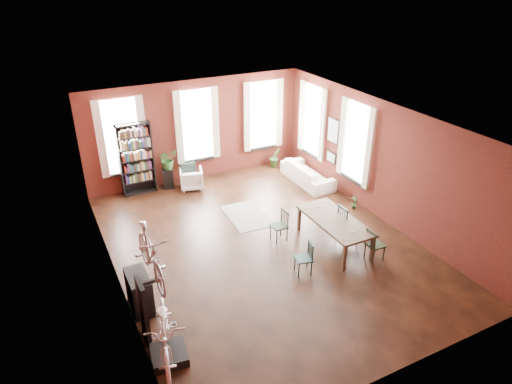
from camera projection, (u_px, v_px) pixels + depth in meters
room at (261, 156)px, 10.98m from camera, size 9.00×9.04×3.22m
dining_table at (334, 232)px, 11.22m from camera, size 0.97×2.12×0.72m
dining_chair_a at (303, 258)px, 10.17m from camera, size 0.44×0.44×0.78m
dining_chair_b at (279, 226)px, 11.40m from camera, size 0.39×0.39×0.81m
dining_chair_c at (375, 245)px, 10.64m from camera, size 0.38×0.38×0.82m
dining_chair_d at (348, 223)px, 11.40m from camera, size 0.44×0.44×0.95m
bookshelf at (136, 159)px, 13.47m from camera, size 1.00×0.32×2.20m
white_armchair at (191, 178)px, 14.07m from camera, size 0.82×0.79×0.70m
cream_sofa at (308, 170)px, 14.42m from camera, size 0.61×2.08×0.81m
striped_rug at (247, 216)px, 12.65m from camera, size 1.10×1.66×0.01m
bike_trainer at (169, 355)px, 8.06m from camera, size 0.69×0.69×0.18m
bike_wall_rack at (143, 311)px, 8.25m from camera, size 0.16×0.60×1.30m
console_table at (139, 292)px, 9.13m from camera, size 0.40×0.80×0.80m
plant_stand at (168, 178)px, 14.14m from camera, size 0.39×0.39×0.63m
plant_by_sofa at (275, 162)px, 15.65m from camera, size 0.43×0.71×0.31m
plant_small at (354, 206)px, 12.99m from camera, size 0.36×0.47×0.15m
bicycle_floor at (163, 311)px, 7.57m from camera, size 0.86×1.11×1.87m
bicycle_hung at (148, 239)px, 7.68m from camera, size 0.47×1.00×1.66m
plant_on_stand at (168, 161)px, 13.90m from camera, size 0.73×0.77×0.48m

